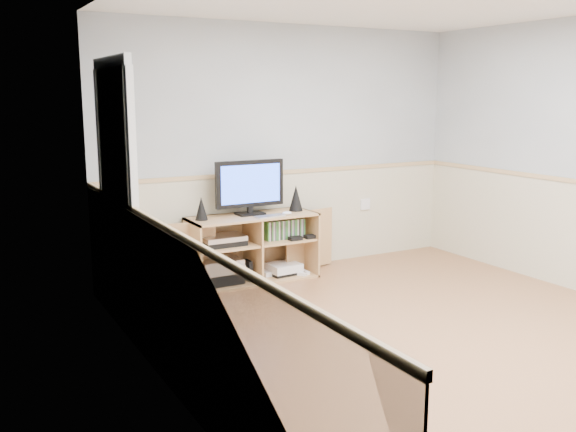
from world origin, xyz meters
The scene contains 11 objects.
room centered at (-0.06, 0.12, 1.22)m, with size 4.04×4.54×2.54m.
media_cabinet centered at (-0.51, 2.04, 0.33)m, with size 1.97×0.47×0.65m.
monitor centered at (-0.51, 2.03, 0.94)m, with size 0.71×0.18×0.53m.
speaker_left centered at (-1.03, 2.00, 0.76)m, with size 0.12×0.12×0.22m, color black.
speaker_right centered at (-0.02, 2.00, 0.78)m, with size 0.14×0.14×0.26m, color black.
keyboard centered at (-0.39, 1.84, 0.66)m, with size 0.29×0.12×0.01m, color silver.
mouse centered at (-0.21, 1.84, 0.67)m, with size 0.10×0.06×0.04m, color white.
av_components centered at (-0.85, 1.98, 0.22)m, with size 0.50×0.30×0.47m.
game_consoles centered at (-0.19, 1.97, 0.07)m, with size 0.45×0.30×0.11m.
game_cases centered at (-0.18, 1.96, 0.48)m, with size 0.42×0.14×0.19m, color #3F8C3F.
wall_outlet centered at (1.00, 2.23, 0.60)m, with size 0.12×0.03×0.12m, color white.
Camera 1 is at (-3.15, -3.54, 1.80)m, focal length 40.00 mm.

